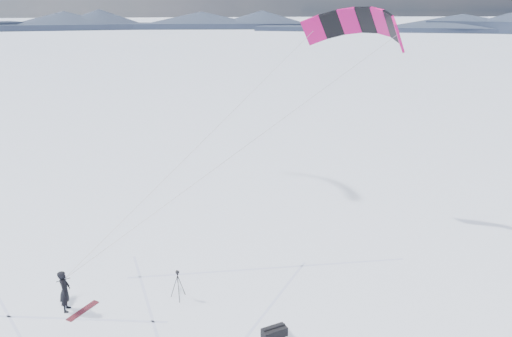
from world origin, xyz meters
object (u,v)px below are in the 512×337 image
object	(u,v)px
snowboard	(83,311)
gear_bag_a	(274,332)
tripod	(178,281)
snowkiter	(67,310)

from	to	relation	value
snowboard	gear_bag_a	size ratio (longest dim) A/B	1.56
snowboard	tripod	world-z (taller)	tripod
tripod	gear_bag_a	xyz separation A→B (m)	(2.95, -3.77, -0.65)
snowboard	tripod	size ratio (longest dim) A/B	1.20
snowboard	tripod	bearing A→B (deg)	-49.05
snowkiter	gear_bag_a	xyz separation A→B (m)	(7.45, -4.34, 0.19)
snowkiter	snowboard	size ratio (longest dim) A/B	1.15
gear_bag_a	snowkiter	bearing A→B (deg)	141.32
snowkiter	snowboard	world-z (taller)	snowkiter
tripod	gear_bag_a	world-z (taller)	tripod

